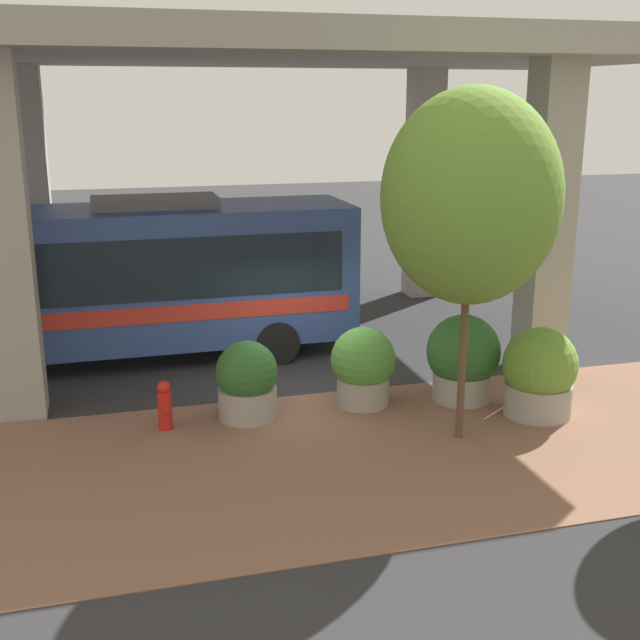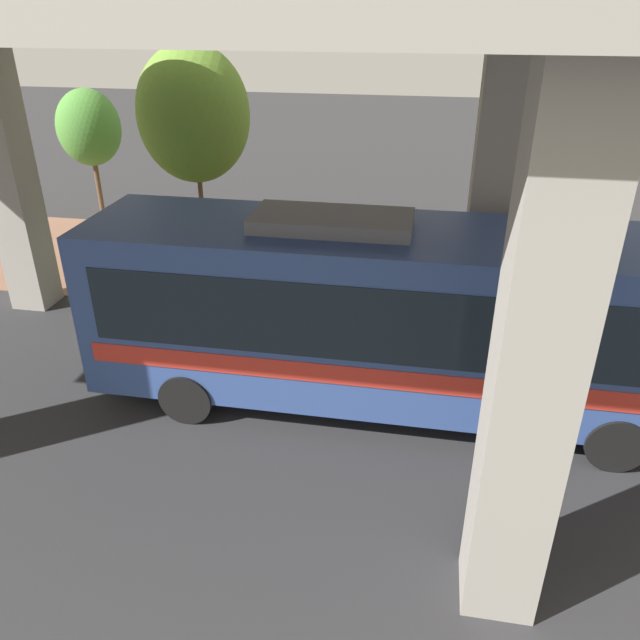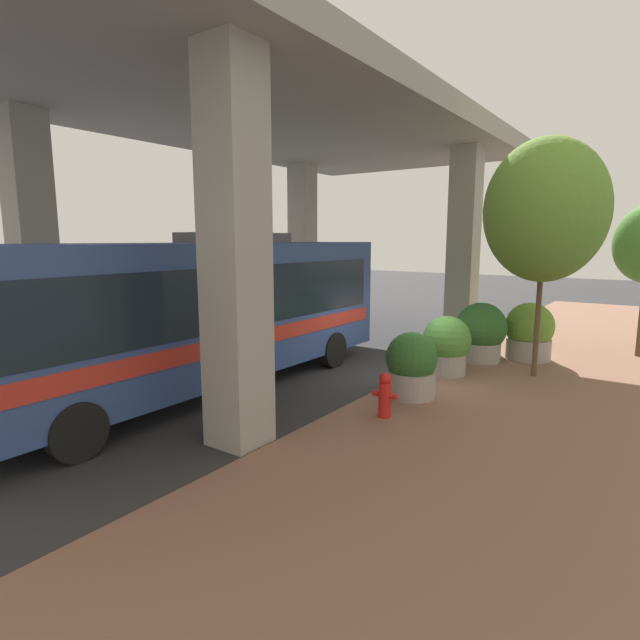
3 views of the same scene
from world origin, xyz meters
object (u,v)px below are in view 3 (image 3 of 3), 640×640
at_px(planter_front, 481,332).
at_px(planter_middle, 446,345).
at_px(street_tree_far, 545,211).
at_px(bus, 204,307).
at_px(planter_back, 411,366).
at_px(planter_extra, 529,332).
at_px(fire_hydrant, 385,395).

relative_size(planter_front, planter_middle, 1.11).
relative_size(planter_front, street_tree_far, 0.29).
bearing_deg(bus, planter_front, -123.58).
relative_size(planter_front, planter_back, 1.16).
xyz_separation_m(bus, planter_front, (-4.42, -6.65, -1.15)).
height_order(planter_extra, street_tree_far, street_tree_far).
distance_m(bus, planter_extra, 9.56).
relative_size(planter_front, planter_extra, 1.02).
height_order(fire_hydrant, planter_back, planter_back).
bearing_deg(planter_front, planter_back, 87.33).
bearing_deg(planter_back, fire_hydrant, 95.92).
height_order(planter_front, planter_middle, planter_front).
distance_m(planter_front, street_tree_far, 3.91).
xyz_separation_m(planter_front, planter_middle, (0.27, 2.00, -0.08)).
relative_size(bus, planter_extra, 6.38).
height_order(planter_back, planter_extra, planter_extra).
relative_size(fire_hydrant, planter_extra, 0.55).
bearing_deg(planter_extra, planter_back, 76.27).
relative_size(fire_hydrant, planter_middle, 0.60).
xyz_separation_m(planter_back, street_tree_far, (-1.91, -3.47, 3.55)).
distance_m(bus, planter_middle, 6.36).
bearing_deg(street_tree_far, planter_back, 61.22).
xyz_separation_m(planter_front, planter_extra, (-1.11, -1.05, -0.04)).
bearing_deg(bus, planter_back, -150.91).
relative_size(bus, fire_hydrant, 11.66).
distance_m(bus, street_tree_far, 8.74).
xyz_separation_m(planter_middle, street_tree_far, (-1.97, -1.16, 3.49)).
xyz_separation_m(planter_back, planter_extra, (-1.31, -5.36, 0.10)).
distance_m(fire_hydrant, planter_front, 5.87).
relative_size(planter_extra, street_tree_far, 0.28).
xyz_separation_m(bus, planter_back, (-4.22, -2.35, -1.29)).
bearing_deg(planter_extra, bus, 54.36).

